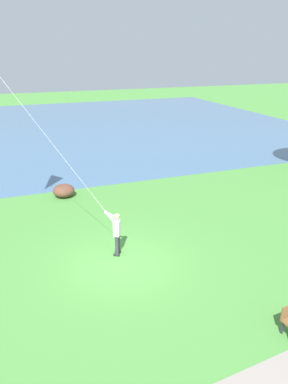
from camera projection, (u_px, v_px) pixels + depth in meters
The scene contains 4 objects.
ground_plane at pixel (121, 263), 13.83m from camera, with size 120.00×120.00×0.00m, color #4C8E3D.
lake_water at pixel (83, 126), 38.13m from camera, with size 36.00×44.00×0.01m, color #476B8E.
person_kite_flyer at pixel (117, 230), 14.04m from camera, with size 0.52×0.62×1.83m.
lakeside_shrub at pixel (64, 191), 19.90m from camera, with size 1.17×1.15×0.69m, color brown.
Camera 1 is at (11.46, -3.36, 7.51)m, focal length 34.53 mm.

